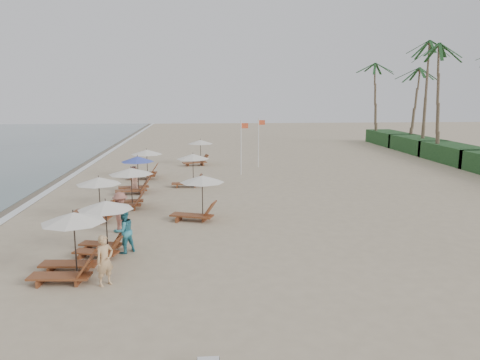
{
  "coord_description": "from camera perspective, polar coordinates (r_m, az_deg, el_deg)",
  "views": [
    {
      "loc": [
        -1.2,
        -18.53,
        6.28
      ],
      "look_at": [
        1.0,
        7.91,
        1.3
      ],
      "focal_mm": 34.71,
      "sensor_mm": 36.0,
      "label": 1
    }
  ],
  "objects": [
    {
      "name": "lounger_station_1",
      "position": [
        19.11,
        -16.63,
        -5.39
      ],
      "size": [
        2.43,
        2.18,
        2.15
      ],
      "color": "brown",
      "rests_on": "ground"
    },
    {
      "name": "beachgoer_near",
      "position": [
        16.12,
        -16.28,
        -9.47
      ],
      "size": [
        0.74,
        0.72,
        1.72
      ],
      "primitive_type": "imported",
      "rotation": [
        0.0,
        0.0,
        0.73
      ],
      "color": "tan",
      "rests_on": "ground"
    },
    {
      "name": "inland_station_0",
      "position": [
        23.25,
        -5.29,
        -1.81
      ],
      "size": [
        2.87,
        2.29,
        2.22
      ],
      "color": "brown",
      "rests_on": "ground"
    },
    {
      "name": "lounger_station_5",
      "position": [
        35.49,
        -11.8,
        1.88
      ],
      "size": [
        2.79,
        2.35,
        2.13
      ],
      "color": "brown",
      "rests_on": "ground"
    },
    {
      "name": "flag_pole_far",
      "position": [
        39.7,
        2.33,
        4.95
      ],
      "size": [
        0.6,
        0.08,
        4.24
      ],
      "color": "silver",
      "rests_on": "ground"
    },
    {
      "name": "ground",
      "position": [
        19.6,
        -1.0,
        -8.06
      ],
      "size": [
        160.0,
        160.0,
        0.0
      ],
      "primitive_type": "plane",
      "color": "tan",
      "rests_on": "ground"
    },
    {
      "name": "flag_pole_near",
      "position": [
        35.89,
        0.19,
        4.35
      ],
      "size": [
        0.59,
        0.08,
        4.22
      ],
      "color": "silver",
      "rests_on": "ground"
    },
    {
      "name": "beachgoer_mid_a",
      "position": [
        19.07,
        -14.08,
        -6.08
      ],
      "size": [
        1.11,
        1.09,
        1.81
      ],
      "primitive_type": "imported",
      "rotation": [
        0.0,
        0.0,
        3.86
      ],
      "color": "teal",
      "rests_on": "ground"
    },
    {
      "name": "inland_station_2",
      "position": [
        41.05,
        -5.23,
        3.62
      ],
      "size": [
        2.84,
        2.28,
        2.22
      ],
      "color": "brown",
      "rests_on": "ground"
    },
    {
      "name": "inland_station_1",
      "position": [
        31.64,
        -6.16,
        1.67
      ],
      "size": [
        2.66,
        2.24,
        2.22
      ],
      "color": "brown",
      "rests_on": "ground"
    },
    {
      "name": "foam_line",
      "position": [
        30.87,
        -23.56,
        -1.98
      ],
      "size": [
        0.5,
        140.0,
        0.02
      ],
      "primitive_type": "cube",
      "color": "white",
      "rests_on": "ground"
    },
    {
      "name": "wet_sand_band",
      "position": [
        31.32,
        -25.81,
        -2.01
      ],
      "size": [
        3.2,
        140.0,
        0.01
      ],
      "primitive_type": "cube",
      "color": "#6B5E4C",
      "rests_on": "ground"
    },
    {
      "name": "beachgoer_far_b",
      "position": [
        30.66,
        -12.88,
        0.13
      ],
      "size": [
        0.71,
        0.92,
        1.67
      ],
      "primitive_type": "imported",
      "rotation": [
        0.0,
        0.0,
        1.33
      ],
      "color": "tan",
      "rests_on": "ground"
    },
    {
      "name": "lounger_station_4",
      "position": [
        30.31,
        -12.88,
        0.5
      ],
      "size": [
        2.54,
        2.16,
        2.35
      ],
      "color": "brown",
      "rests_on": "ground"
    },
    {
      "name": "lounger_station_2",
      "position": [
        24.34,
        -17.5,
        -2.36
      ],
      "size": [
        2.72,
        2.24,
        2.17
      ],
      "color": "brown",
      "rests_on": "ground"
    },
    {
      "name": "beachgoer_mid_b",
      "position": [
        21.73,
        -14.47,
        -3.91
      ],
      "size": [
        1.26,
        1.42,
        1.9
      ],
      "primitive_type": "imported",
      "rotation": [
        0.0,
        0.0,
        2.14
      ],
      "color": "#9A5D4E",
      "rests_on": "ground"
    },
    {
      "name": "lounger_station_0",
      "position": [
        17.1,
        -20.44,
        -7.76
      ],
      "size": [
        2.62,
        2.18,
        2.32
      ],
      "color": "brown",
      "rests_on": "ground"
    },
    {
      "name": "lounger_station_3",
      "position": [
        26.4,
        -13.59,
        -0.7
      ],
      "size": [
        2.61,
        2.45,
        2.23
      ],
      "color": "brown",
      "rests_on": "ground"
    }
  ]
}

